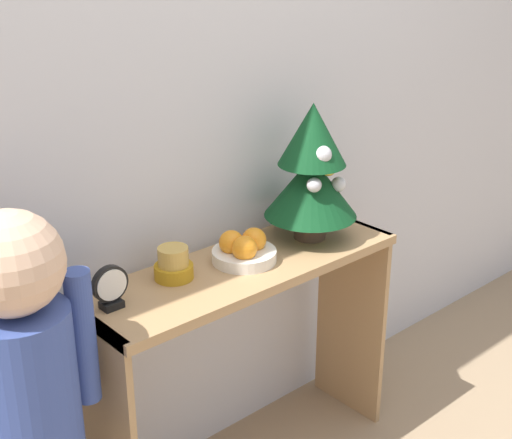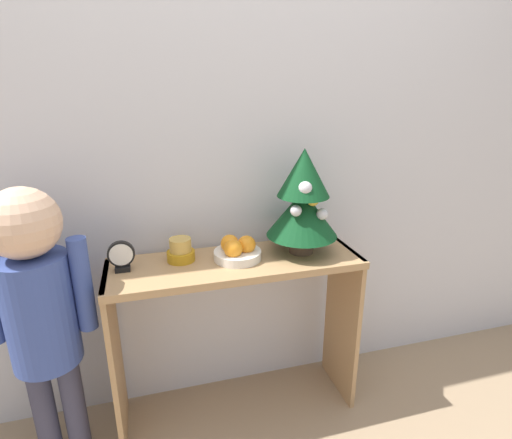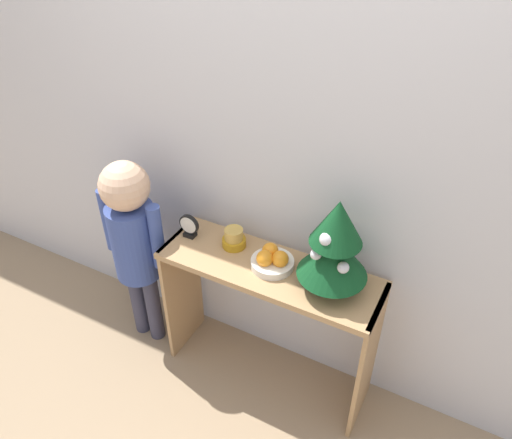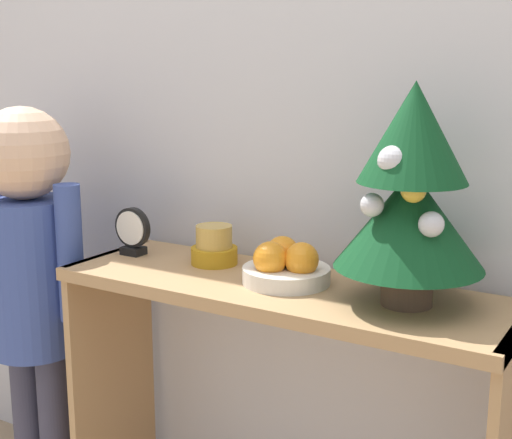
{
  "view_description": "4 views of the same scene",
  "coord_description": "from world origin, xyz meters",
  "views": [
    {
      "loc": [
        -1.25,
        -1.29,
        1.65
      ],
      "look_at": [
        0.06,
        0.18,
        0.87
      ],
      "focal_mm": 50.0,
      "sensor_mm": 36.0,
      "label": 1
    },
    {
      "loc": [
        -0.32,
        -1.28,
        1.42
      ],
      "look_at": [
        0.08,
        0.13,
        0.92
      ],
      "focal_mm": 28.0,
      "sensor_mm": 36.0,
      "label": 2
    },
    {
      "loc": [
        0.73,
        -1.33,
        2.22
      ],
      "look_at": [
        -0.07,
        0.17,
        0.98
      ],
      "focal_mm": 35.0,
      "sensor_mm": 36.0,
      "label": 3
    },
    {
      "loc": [
        0.73,
        -1.14,
        1.21
      ],
      "look_at": [
        -0.06,
        0.17,
        0.88
      ],
      "focal_mm": 50.0,
      "sensor_mm": 36.0,
      "label": 4
    }
  ],
  "objects": [
    {
      "name": "desk_clock",
      "position": [
        -0.44,
        0.19,
        0.8
      ],
      "size": [
        0.1,
        0.04,
        0.12
      ],
      "color": "black",
      "rests_on": "console_table"
    },
    {
      "name": "back_wall",
      "position": [
        0.0,
        0.38,
        1.25
      ],
      "size": [
        7.0,
        0.05,
        2.5
      ],
      "primitive_type": "cube",
      "color": "silver",
      "rests_on": "ground_plane"
    },
    {
      "name": "console_table",
      "position": [
        0.0,
        0.17,
        0.56
      ],
      "size": [
        1.03,
        0.33,
        0.74
      ],
      "color": "tan",
      "rests_on": "ground_plane"
    },
    {
      "name": "ground_plane",
      "position": [
        0.0,
        0.0,
        0.0
      ],
      "size": [
        12.0,
        12.0,
        0.0
      ],
      "primitive_type": "plane",
      "color": "#997F60"
    },
    {
      "name": "singing_bowl",
      "position": [
        -0.21,
        0.23,
        0.78
      ],
      "size": [
        0.11,
        0.11,
        0.09
      ],
      "color": "#B78419",
      "rests_on": "console_table"
    },
    {
      "name": "mini_tree",
      "position": [
        0.29,
        0.17,
        0.97
      ],
      "size": [
        0.3,
        0.3,
        0.44
      ],
      "color": "#4C3828",
      "rests_on": "console_table"
    },
    {
      "name": "child_figure",
      "position": [
        -0.72,
        0.1,
        0.71
      ],
      "size": [
        0.37,
        0.24,
        1.11
      ],
      "color": "#38384C",
      "rests_on": "ground_plane"
    },
    {
      "name": "fruit_bowl",
      "position": [
        0.01,
        0.18,
        0.78
      ],
      "size": [
        0.19,
        0.19,
        0.1
      ],
      "color": "silver",
      "rests_on": "console_table"
    }
  ]
}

